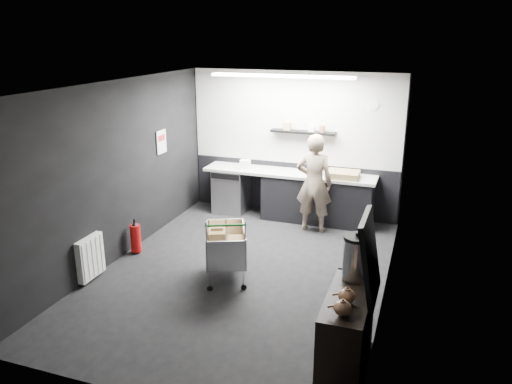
% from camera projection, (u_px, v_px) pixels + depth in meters
% --- Properties ---
extents(floor, '(5.50, 5.50, 0.00)m').
position_uv_depth(floor, '(243.00, 273.00, 7.28)').
color(floor, black).
rests_on(floor, ground).
extents(ceiling, '(5.50, 5.50, 0.00)m').
position_uv_depth(ceiling, '(241.00, 85.00, 6.45)').
color(ceiling, beige).
rests_on(ceiling, wall_back).
extents(wall_back, '(5.50, 0.00, 5.50)m').
position_uv_depth(wall_back, '(294.00, 144.00, 9.34)').
color(wall_back, black).
rests_on(wall_back, floor).
extents(wall_front, '(5.50, 0.00, 5.50)m').
position_uv_depth(wall_front, '(132.00, 271.00, 4.39)').
color(wall_front, black).
rests_on(wall_front, floor).
extents(wall_left, '(0.00, 5.50, 5.50)m').
position_uv_depth(wall_left, '(118.00, 172.00, 7.49)').
color(wall_left, black).
rests_on(wall_left, floor).
extents(wall_right, '(0.00, 5.50, 5.50)m').
position_uv_depth(wall_right, '(391.00, 200.00, 6.24)').
color(wall_right, black).
rests_on(wall_right, floor).
extents(kitchen_wall_panel, '(3.95, 0.02, 1.70)m').
position_uv_depth(kitchen_wall_panel, '(294.00, 118.00, 9.17)').
color(kitchen_wall_panel, silver).
rests_on(kitchen_wall_panel, wall_back).
extents(dado_panel, '(3.95, 0.02, 1.00)m').
position_uv_depth(dado_panel, '(293.00, 188.00, 9.58)').
color(dado_panel, black).
rests_on(dado_panel, wall_back).
extents(floating_shelf, '(1.20, 0.22, 0.04)m').
position_uv_depth(floating_shelf, '(303.00, 132.00, 9.08)').
color(floating_shelf, black).
rests_on(floating_shelf, wall_back).
extents(wall_clock, '(0.20, 0.03, 0.20)m').
position_uv_depth(wall_clock, '(373.00, 105.00, 8.63)').
color(wall_clock, white).
rests_on(wall_clock, wall_back).
extents(poster, '(0.02, 0.30, 0.40)m').
position_uv_depth(poster, '(161.00, 142.00, 8.59)').
color(poster, silver).
rests_on(poster, wall_left).
extents(poster_red_band, '(0.02, 0.22, 0.10)m').
position_uv_depth(poster_red_band, '(161.00, 138.00, 8.57)').
color(poster_red_band, red).
rests_on(poster_red_band, poster).
extents(radiator, '(0.10, 0.50, 0.60)m').
position_uv_depth(radiator, '(90.00, 257.00, 6.97)').
color(radiator, white).
rests_on(radiator, wall_left).
extents(ceiling_strip, '(2.40, 0.20, 0.04)m').
position_uv_depth(ceiling_strip, '(281.00, 76.00, 8.12)').
color(ceiling_strip, white).
rests_on(ceiling_strip, ceiling).
extents(prep_counter, '(3.20, 0.61, 0.90)m').
position_uv_depth(prep_counter, '(295.00, 195.00, 9.27)').
color(prep_counter, black).
rests_on(prep_counter, floor).
extents(person, '(0.64, 0.43, 1.74)m').
position_uv_depth(person, '(314.00, 183.00, 8.60)').
color(person, '#BEAF96').
rests_on(person, floor).
extents(shopping_cart, '(0.87, 1.12, 1.00)m').
position_uv_depth(shopping_cart, '(226.00, 247.00, 7.01)').
color(shopping_cart, silver).
rests_on(shopping_cart, floor).
extents(sideboard, '(0.48, 1.14, 1.70)m').
position_uv_depth(sideboard, '(349.00, 322.00, 5.08)').
color(sideboard, black).
rests_on(sideboard, floor).
extents(fire_extinguisher, '(0.16, 0.16, 0.54)m').
position_uv_depth(fire_extinguisher, '(136.00, 237.00, 7.87)').
color(fire_extinguisher, '#AC0B0C').
rests_on(fire_extinguisher, floor).
extents(cardboard_box, '(0.57, 0.44, 0.11)m').
position_uv_depth(cardboard_box, '(343.00, 174.00, 8.80)').
color(cardboard_box, '#9D8753').
rests_on(cardboard_box, prep_counter).
extents(pink_tub, '(0.18, 0.18, 0.18)m').
position_uv_depth(pink_tub, '(318.00, 170.00, 8.98)').
color(pink_tub, silver).
rests_on(pink_tub, prep_counter).
extents(white_container, '(0.20, 0.17, 0.17)m').
position_uv_depth(white_container, '(245.00, 164.00, 9.37)').
color(white_container, white).
rests_on(white_container, prep_counter).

